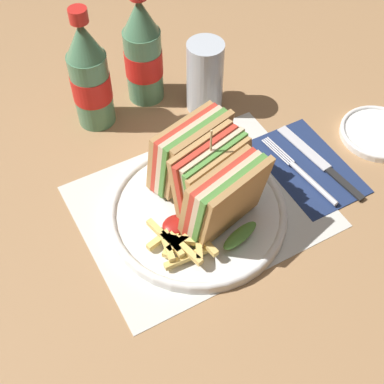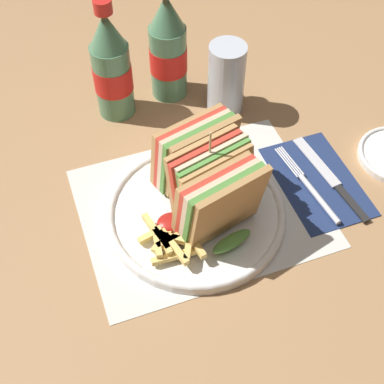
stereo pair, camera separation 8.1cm
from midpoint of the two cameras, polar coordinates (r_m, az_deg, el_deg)
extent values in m
plane|color=#9E754C|center=(0.84, 4.82, -2.32)|extent=(4.00, 4.00, 0.00)
cube|color=silver|center=(0.84, 3.71, -1.80)|extent=(0.37, 0.29, 0.00)
cylinder|color=white|center=(0.82, 3.28, -2.63)|extent=(0.28, 0.28, 0.01)
torus|color=white|center=(0.82, 3.30, -2.34)|extent=(0.28, 0.28, 0.01)
cube|color=tan|center=(0.74, 6.78, -2.09)|extent=(0.12, 0.06, 0.12)
cube|color=#518E3D|center=(0.74, 6.31, -1.68)|extent=(0.12, 0.06, 0.12)
cube|color=beige|center=(0.75, 5.86, -1.28)|extent=(0.12, 0.06, 0.12)
cube|color=red|center=(0.76, 5.40, -0.88)|extent=(0.12, 0.06, 0.12)
cube|color=tan|center=(0.76, 4.96, -0.48)|extent=(0.12, 0.06, 0.12)
ellipsoid|color=#518E3D|center=(0.77, 7.37, -5.40)|extent=(0.07, 0.04, 0.02)
cube|color=tan|center=(0.76, 6.03, -0.35)|extent=(0.12, 0.06, 0.12)
cube|color=#518E3D|center=(0.77, 5.60, 0.18)|extent=(0.12, 0.06, 0.12)
cube|color=beige|center=(0.77, 5.18, 0.70)|extent=(0.12, 0.06, 0.12)
cube|color=red|center=(0.77, 4.75, 1.21)|extent=(0.12, 0.06, 0.12)
cube|color=tan|center=(0.78, 4.34, 1.72)|extent=(0.12, 0.06, 0.12)
ellipsoid|color=#518E3D|center=(0.80, 5.83, -2.50)|extent=(0.07, 0.04, 0.02)
cube|color=tan|center=(0.80, 3.74, 3.52)|extent=(0.12, 0.06, 0.12)
cube|color=#518E3D|center=(0.80, 3.33, 3.86)|extent=(0.12, 0.06, 0.12)
cube|color=beige|center=(0.81, 2.93, 4.20)|extent=(0.12, 0.06, 0.12)
cube|color=red|center=(0.82, 2.53, 4.53)|extent=(0.12, 0.06, 0.12)
cube|color=tan|center=(0.82, 2.13, 4.85)|extent=(0.12, 0.06, 0.12)
ellipsoid|color=#518E3D|center=(0.83, 4.40, 0.22)|extent=(0.07, 0.04, 0.02)
cylinder|color=tan|center=(0.76, 4.84, 2.04)|extent=(0.00, 0.00, 0.16)
cube|color=#E5C166|center=(0.78, 0.22, -4.80)|extent=(0.06, 0.05, 0.01)
cube|color=#E5C166|center=(0.76, 1.21, -7.06)|extent=(0.07, 0.01, 0.01)
cube|color=#E5C166|center=(0.78, -0.62, -4.36)|extent=(0.07, 0.03, 0.01)
cube|color=#E5C166|center=(0.77, -0.86, -4.47)|extent=(0.02, 0.07, 0.01)
cube|color=#E5C166|center=(0.76, -0.03, -5.39)|extent=(0.01, 0.05, 0.01)
cube|color=#E5C166|center=(0.77, 1.18, -5.08)|extent=(0.06, 0.02, 0.01)
cube|color=#E5C166|center=(0.76, -0.68, -5.72)|extent=(0.02, 0.05, 0.01)
cube|color=#E5C166|center=(0.76, 2.68, -5.88)|extent=(0.03, 0.05, 0.01)
cube|color=#E5C166|center=(0.76, 1.13, -6.06)|extent=(0.03, 0.07, 0.01)
cube|color=#E5C166|center=(0.77, 2.93, -5.07)|extent=(0.02, 0.08, 0.01)
cube|color=#E5C166|center=(0.77, 0.88, -5.12)|extent=(0.05, 0.04, 0.01)
ellipsoid|color=maroon|center=(0.79, 0.61, -3.44)|extent=(0.04, 0.03, 0.01)
cube|color=navy|center=(0.90, 15.80, 0.84)|extent=(0.12, 0.19, 0.00)
cylinder|color=silver|center=(0.87, 16.01, -0.84)|extent=(0.02, 0.11, 0.01)
cylinder|color=silver|center=(0.91, 12.55, 2.91)|extent=(0.01, 0.07, 0.00)
cylinder|color=silver|center=(0.91, 12.76, 2.99)|extent=(0.01, 0.07, 0.00)
cylinder|color=silver|center=(0.91, 12.96, 3.07)|extent=(0.01, 0.07, 0.00)
cylinder|color=silver|center=(0.92, 13.17, 3.15)|extent=(0.01, 0.07, 0.00)
cube|color=black|center=(0.89, 19.20, -1.28)|extent=(0.02, 0.08, 0.00)
cube|color=silver|center=(0.93, 15.59, 3.01)|extent=(0.03, 0.12, 0.00)
cylinder|color=#4C7F5B|center=(0.95, -5.95, 11.66)|extent=(0.07, 0.07, 0.14)
cylinder|color=red|center=(0.95, -5.99, 11.99)|extent=(0.07, 0.07, 0.05)
cone|color=#4C7F5B|center=(0.89, -6.50, 16.66)|extent=(0.06, 0.06, 0.06)
cylinder|color=red|center=(0.87, -6.76, 18.97)|extent=(0.03, 0.03, 0.02)
cylinder|color=#4C7F5B|center=(0.99, -0.12, 13.61)|extent=(0.07, 0.07, 0.14)
cylinder|color=red|center=(0.98, -0.13, 13.93)|extent=(0.07, 0.07, 0.05)
cone|color=#4C7F5B|center=(0.93, -0.14, 18.54)|extent=(0.06, 0.06, 0.06)
cylinder|color=silver|center=(0.96, 6.14, 11.74)|extent=(0.07, 0.07, 0.14)
cylinder|color=black|center=(0.97, 6.01, 10.51)|extent=(0.06, 0.06, 0.08)
camera|label=1|loc=(0.04, -87.13, 3.55)|focal=50.00mm
camera|label=2|loc=(0.04, 92.87, -3.55)|focal=50.00mm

